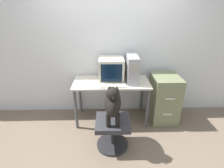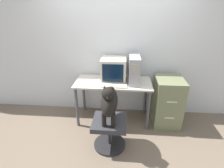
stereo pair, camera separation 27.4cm
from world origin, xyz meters
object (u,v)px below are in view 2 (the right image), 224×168
Objects in this scene: keyboard at (114,86)px; dog at (109,101)px; crt_monitor at (114,69)px; filing_cabinet at (167,101)px; pc_tower at (134,69)px; office_chair at (110,131)px.

keyboard is 0.70× the size of dog.
crt_monitor reaches higher than filing_cabinet.
dog is at bearing -90.24° from crt_monitor.
filing_cabinet is (0.61, -0.04, -0.57)m from pc_tower.
filing_cabinet is at bearing -6.53° from crt_monitor.
filing_cabinet is (0.94, 0.19, -0.36)m from keyboard.
pc_tower reaches higher than keyboard.
crt_monitor reaches higher than keyboard.
pc_tower is 0.84m from filing_cabinet.
filing_cabinet is at bearing -4.18° from pc_tower.
dog reaches higher than office_chair.
crt_monitor is 0.83m from dog.
crt_monitor reaches higher than dog.
pc_tower reaches higher than office_chair.
pc_tower reaches higher than dog.
office_chair is 0.56× the size of filing_cabinet.
pc_tower is 1.09m from office_chair.
crt_monitor is at bearing 93.85° from keyboard.
dog reaches higher than keyboard.
keyboard reaches higher than office_chair.
office_chair is 1.19m from filing_cabinet.
pc_tower reaches higher than filing_cabinet.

